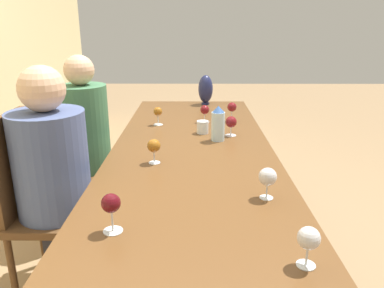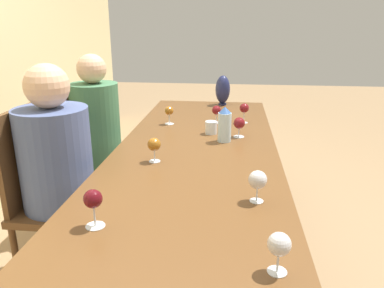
{
  "view_description": "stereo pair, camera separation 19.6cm",
  "coord_description": "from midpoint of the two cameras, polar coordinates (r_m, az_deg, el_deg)",
  "views": [
    {
      "loc": [
        -2.04,
        -0.01,
        1.45
      ],
      "look_at": [
        -0.17,
        0.0,
        0.83
      ],
      "focal_mm": 35.0,
      "sensor_mm": 36.0,
      "label": 1
    },
    {
      "loc": [
        -2.03,
        -0.21,
        1.45
      ],
      "look_at": [
        -0.17,
        0.0,
        0.83
      ],
      "focal_mm": 35.0,
      "sensor_mm": 36.0,
      "label": 2
    }
  ],
  "objects": [
    {
      "name": "water_bottle",
      "position": [
        2.32,
        7.41,
        2.91
      ],
      "size": [
        0.08,
        0.08,
        0.22
      ],
      "color": "silver",
      "rests_on": "dining_table"
    },
    {
      "name": "wine_glass_5",
      "position": [
        2.7,
        -1.43,
        4.96
      ],
      "size": [
        0.07,
        0.07,
        0.13
      ],
      "color": "silver",
      "rests_on": "dining_table"
    },
    {
      "name": "wine_glass_7",
      "position": [
        1.58,
        13.53,
        -5.47
      ],
      "size": [
        0.08,
        0.08,
        0.14
      ],
      "color": "silver",
      "rests_on": "dining_table"
    },
    {
      "name": "dining_table",
      "position": [
        2.18,
        3.08,
        -2.67
      ],
      "size": [
        2.81,
        0.95,
        0.73
      ],
      "color": "brown",
      "rests_on": "ground_plane"
    },
    {
      "name": "wine_glass_1",
      "position": [
        2.78,
        9.99,
        5.31
      ],
      "size": [
        0.07,
        0.07,
        0.15
      ],
      "color": "silver",
      "rests_on": "dining_table"
    },
    {
      "name": "person_far",
      "position": [
        2.65,
        -11.95,
        0.88
      ],
      "size": [
        0.33,
        0.33,
        1.24
      ],
      "color": "#2D2D38",
      "rests_on": "ground_plane"
    },
    {
      "name": "ground_plane",
      "position": [
        2.5,
        2.81,
        -17.15
      ],
      "size": [
        14.0,
        14.0,
        0.0
      ],
      "primitive_type": "plane",
      "color": "#937551"
    },
    {
      "name": "wine_glass_4",
      "position": [
        2.43,
        9.52,
        3.05
      ],
      "size": [
        0.07,
        0.07,
        0.13
      ],
      "color": "silver",
      "rests_on": "dining_table"
    },
    {
      "name": "person_near",
      "position": [
        2.11,
        -16.98,
        -4.29
      ],
      "size": [
        0.38,
        0.38,
        1.25
      ],
      "color": "#2D2D38",
      "rests_on": "ground_plane"
    },
    {
      "name": "water_tumbler",
      "position": [
        2.49,
        5.18,
        2.49
      ],
      "size": [
        0.08,
        0.08,
        0.08
      ],
      "color": "silver",
      "rests_on": "dining_table"
    },
    {
      "name": "wine_glass_3",
      "position": [
        1.37,
        -10.89,
        -8.5
      ],
      "size": [
        0.07,
        0.07,
        0.15
      ],
      "color": "silver",
      "rests_on": "dining_table"
    },
    {
      "name": "wine_glass_0",
      "position": [
        1.18,
        18.0,
        -14.59
      ],
      "size": [
        0.07,
        0.07,
        0.13
      ],
      "color": "silver",
      "rests_on": "dining_table"
    },
    {
      "name": "chair_far",
      "position": [
        2.73,
        -13.58,
        -1.86
      ],
      "size": [
        0.44,
        0.44,
        1.01
      ],
      "color": "brown",
      "rests_on": "ground_plane"
    },
    {
      "name": "chair_near",
      "position": [
        2.2,
        -18.92,
        -7.33
      ],
      "size": [
        0.44,
        0.44,
        1.01
      ],
      "color": "brown",
      "rests_on": "ground_plane"
    },
    {
      "name": "wine_glass_2",
      "position": [
        1.97,
        -2.97,
        -0.2
      ],
      "size": [
        0.07,
        0.07,
        0.13
      ],
      "color": "silver",
      "rests_on": "dining_table"
    },
    {
      "name": "wine_glass_6",
      "position": [
        2.75,
        5.8,
        5.04
      ],
      "size": [
        0.07,
        0.07,
        0.13
      ],
      "color": "silver",
      "rests_on": "dining_table"
    },
    {
      "name": "vase",
      "position": [
        3.36,
        6.39,
        8.21
      ],
      "size": [
        0.13,
        0.13,
        0.26
      ],
      "color": "#1E234C",
      "rests_on": "dining_table"
    }
  ]
}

